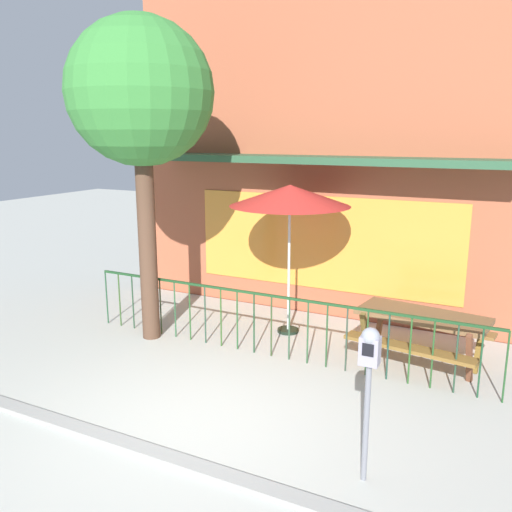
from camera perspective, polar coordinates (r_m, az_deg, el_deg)
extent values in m
plane|color=#ACAEA6|center=(6.57, -6.72, -17.19)|extent=(40.00, 40.00, 0.00)
cube|color=brown|center=(10.33, 7.35, -5.73)|extent=(7.61, 0.54, 0.01)
cube|color=#A35337|center=(9.80, 7.85, 10.84)|extent=(7.61, 0.50, 5.90)
cube|color=orange|center=(9.74, 7.06, 1.37)|extent=(4.94, 0.02, 1.70)
cube|color=#295034|center=(9.18, 6.47, 10.14)|extent=(6.47, 0.81, 0.12)
cube|color=#1A3F1F|center=(7.91, 1.67, -4.26)|extent=(6.39, 0.04, 0.04)
cylinder|color=#1D462B|center=(9.78, -15.61, -4.27)|extent=(0.02, 0.02, 0.95)
cylinder|color=#2D5022|center=(9.59, -14.32, -4.53)|extent=(0.02, 0.02, 0.95)
cylinder|color=#21412A|center=(9.41, -12.97, -4.79)|extent=(0.02, 0.02, 0.95)
cylinder|color=#284F25|center=(9.23, -11.58, -5.07)|extent=(0.02, 0.02, 0.95)
cylinder|color=#2D3E1F|center=(9.06, -10.12, -5.35)|extent=(0.02, 0.02, 0.95)
cylinder|color=#265031|center=(8.90, -8.62, -5.64)|extent=(0.02, 0.02, 0.95)
cylinder|color=#244F23|center=(8.74, -7.05, -5.93)|extent=(0.02, 0.02, 0.95)
cylinder|color=#233F2F|center=(8.59, -5.43, -6.24)|extent=(0.02, 0.02, 0.95)
cylinder|color=#2A5020|center=(8.44, -3.75, -6.54)|extent=(0.02, 0.02, 0.95)
cylinder|color=#224D26|center=(8.31, -2.01, -6.85)|extent=(0.02, 0.02, 0.95)
cylinder|color=#1A3D23|center=(8.18, -0.21, -7.17)|extent=(0.02, 0.02, 0.95)
cylinder|color=#2A4020|center=(8.06, 1.64, -7.48)|extent=(0.02, 0.02, 0.95)
cylinder|color=#28452E|center=(7.95, 3.56, -7.80)|extent=(0.02, 0.02, 0.95)
cylinder|color=#264B2B|center=(7.85, 5.52, -8.12)|extent=(0.02, 0.02, 0.95)
cylinder|color=#214625|center=(7.76, 7.54, -8.43)|extent=(0.02, 0.02, 0.95)
cylinder|color=#2B3E2F|center=(7.68, 9.61, -8.75)|extent=(0.02, 0.02, 0.95)
cylinder|color=#204520|center=(7.60, 11.72, -9.05)|extent=(0.02, 0.02, 0.95)
cylinder|color=#1B3D30|center=(7.54, 13.88, -9.35)|extent=(0.02, 0.02, 0.95)
cylinder|color=#244F21|center=(7.49, 16.07, -9.64)|extent=(0.02, 0.02, 0.95)
cylinder|color=#234A21|center=(7.45, 18.29, -9.92)|extent=(0.02, 0.02, 0.95)
cylinder|color=#233E2B|center=(7.42, 20.53, -10.19)|extent=(0.02, 0.02, 0.95)
cylinder|color=#194126|center=(7.41, 22.80, -10.45)|extent=(0.02, 0.02, 0.95)
cylinder|color=#1F4821|center=(7.40, 25.07, -10.69)|extent=(0.02, 0.02, 0.95)
cube|color=brown|center=(8.05, 17.32, -6.12)|extent=(1.89, 1.00, 0.07)
cube|color=brown|center=(7.66, 15.90, -9.40)|extent=(1.82, 0.50, 0.05)
cube|color=brown|center=(8.65, 18.30, -6.97)|extent=(1.82, 0.50, 0.05)
cube|color=brown|center=(8.16, 11.55, -8.29)|extent=(0.12, 0.36, 0.78)
cube|color=brown|center=(8.65, 13.03, -7.13)|extent=(0.12, 0.36, 0.78)
cube|color=brown|center=(7.76, 21.76, -10.13)|extent=(0.12, 0.36, 0.78)
cube|color=brown|center=(8.27, 22.67, -8.77)|extent=(0.12, 0.36, 0.78)
cylinder|color=black|center=(9.18, 3.43, -7.91)|extent=(0.36, 0.36, 0.05)
cylinder|color=#B4BAB2|center=(8.82, 3.53, -0.64)|extent=(0.04, 0.04, 2.44)
cone|color=#B52B26|center=(8.63, 3.63, 6.46)|extent=(1.96, 1.96, 0.34)
cylinder|color=slate|center=(5.42, 11.65, -17.04)|extent=(0.06, 0.06, 1.20)
cube|color=#8F8A9E|center=(5.10, 12.03, -9.82)|extent=(0.18, 0.14, 0.27)
sphere|color=gray|center=(5.05, 12.10, -8.39)|extent=(0.17, 0.17, 0.17)
cube|color=black|center=(5.02, 11.82, -9.78)|extent=(0.11, 0.01, 0.12)
cylinder|color=#4D3526|center=(8.67, -11.50, 1.72)|extent=(0.28, 0.28, 3.28)
sphere|color=#357D35|center=(8.53, -12.21, 16.71)|extent=(2.21, 2.21, 2.21)
cube|color=gray|center=(6.07, -10.77, -20.13)|extent=(10.65, 0.20, 0.11)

